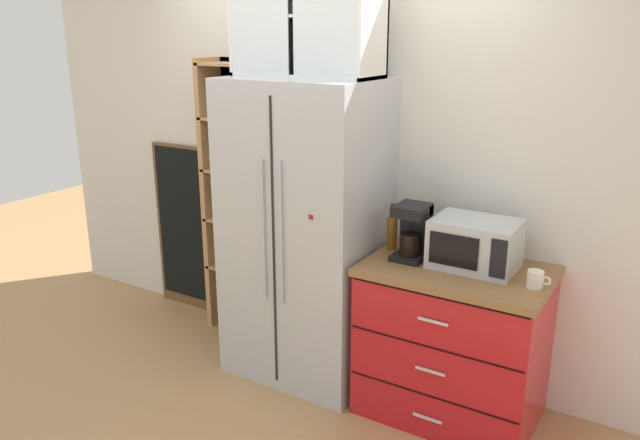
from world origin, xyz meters
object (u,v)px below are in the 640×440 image
object	(u,v)px
refrigerator	(306,232)
mug_cream	(536,279)
bottle_clear	(462,246)
coffee_maker	(413,231)
microwave	(475,244)
bottle_amber	(392,229)
chalkboard_menu	(188,228)

from	to	relation	value
refrigerator	mug_cream	bearing A→B (deg)	-2.27
refrigerator	bottle_clear	size ratio (longest dim) A/B	7.20
coffee_maker	microwave	bearing A→B (deg)	7.11
mug_cream	refrigerator	bearing A→B (deg)	177.73
bottle_amber	bottle_clear	bearing A→B (deg)	-5.52
microwave	chalkboard_menu	size ratio (longest dim) A/B	0.34
microwave	chalkboard_menu	xyz separation A→B (m)	(-2.30, 0.25, -0.37)
refrigerator	mug_cream	size ratio (longest dim) A/B	15.98
refrigerator	bottle_amber	distance (m)	0.54
microwave	bottle_clear	size ratio (longest dim) A/B	1.73
bottle_clear	chalkboard_menu	distance (m)	2.27
bottle_amber	chalkboard_menu	xyz separation A→B (m)	(-1.81, 0.22, -0.36)
bottle_clear	bottle_amber	bearing A→B (deg)	174.48
mug_cream	coffee_maker	bearing A→B (deg)	173.67
mug_cream	bottle_clear	xyz separation A→B (m)	(-0.41, 0.11, 0.07)
coffee_maker	bottle_amber	bearing A→B (deg)	155.71
bottle_amber	bottle_clear	xyz separation A→B (m)	(0.43, -0.04, -0.01)
refrigerator	chalkboard_menu	xyz separation A→B (m)	(-1.28, 0.31, -0.27)
microwave	coffee_maker	bearing A→B (deg)	-172.89
mug_cream	chalkboard_menu	xyz separation A→B (m)	(-2.65, 0.36, -0.28)
microwave	coffee_maker	world-z (taller)	coffee_maker
refrigerator	coffee_maker	distance (m)	0.70
refrigerator	mug_cream	world-z (taller)	refrigerator
coffee_maker	bottle_clear	size ratio (longest dim) A/B	1.22
microwave	bottle_clear	xyz separation A→B (m)	(-0.07, -0.01, -0.02)
refrigerator	microwave	xyz separation A→B (m)	(1.02, 0.06, 0.09)
mug_cream	bottle_amber	bearing A→B (deg)	170.10
microwave	mug_cream	bearing A→B (deg)	-18.73
coffee_maker	bottle_clear	world-z (taller)	coffee_maker
microwave	bottle_clear	bearing A→B (deg)	-169.47
bottle_amber	chalkboard_menu	distance (m)	1.85
bottle_amber	chalkboard_menu	bearing A→B (deg)	173.17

